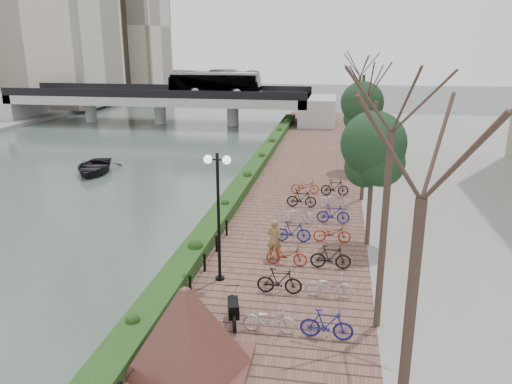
% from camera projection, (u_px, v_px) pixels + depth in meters
% --- Properties ---
extents(ground, '(220.00, 220.00, 0.00)m').
position_uv_depth(ground, '(121.00, 350.00, 15.82)').
color(ground, '#59595B').
rests_on(ground, ground).
extents(river_water, '(30.00, 130.00, 0.02)m').
position_uv_depth(river_water, '(78.00, 160.00, 41.83)').
color(river_water, '#465850').
rests_on(river_water, ground).
extents(promenade, '(8.00, 75.00, 0.50)m').
position_uv_depth(promenade, '(296.00, 193.00, 31.65)').
color(promenade, brown).
rests_on(promenade, ground).
extents(hedge, '(1.10, 56.00, 0.60)m').
position_uv_depth(hedge, '(251.00, 173.00, 34.40)').
color(hedge, '#193A15').
rests_on(hedge, promenade).
extents(chain_fence, '(0.10, 14.10, 0.70)m').
position_uv_depth(chain_fence, '(182.00, 299.00, 17.24)').
color(chain_fence, black).
rests_on(chain_fence, promenade).
extents(granite_monument, '(4.75, 4.75, 2.67)m').
position_uv_depth(granite_monument, '(187.00, 333.00, 13.44)').
color(granite_monument, '#491F21').
rests_on(granite_monument, promenade).
extents(lamppost, '(1.02, 0.32, 5.04)m').
position_uv_depth(lamppost, '(218.00, 191.00, 18.46)').
color(lamppost, black).
rests_on(lamppost, promenade).
extents(motorcycle, '(0.89, 1.66, 0.99)m').
position_uv_depth(motorcycle, '(233.00, 307.00, 16.42)').
color(motorcycle, black).
rests_on(motorcycle, promenade).
extents(pedestrian, '(0.68, 0.48, 1.77)m').
position_uv_depth(pedestrian, '(274.00, 239.00, 21.11)').
color(pedestrian, olive).
rests_on(pedestrian, promenade).
extents(bicycle_parking, '(2.40, 17.32, 1.00)m').
position_uv_depth(bicycle_parking, '(312.00, 232.00, 23.04)').
color(bicycle_parking, '#AEADB1').
rests_on(bicycle_parking, promenade).
extents(street_trees, '(3.20, 37.12, 6.80)m').
position_uv_depth(street_trees, '(367.00, 159.00, 25.49)').
color(street_trees, '#33271E').
rests_on(street_trees, promenade).
extents(bridge, '(36.00, 10.77, 6.50)m').
position_uv_depth(bridge, '(171.00, 96.00, 59.54)').
color(bridge, '#A6A6A1').
rests_on(bridge, ground).
extents(boat, '(4.41, 5.48, 1.01)m').
position_uv_depth(boat, '(94.00, 167.00, 37.25)').
color(boat, black).
rests_on(boat, river_water).
extents(far_buildings, '(35.00, 38.00, 38.00)m').
position_uv_depth(far_buildings, '(42.00, 0.00, 80.13)').
color(far_buildings, beige).
rests_on(far_buildings, far_bank).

